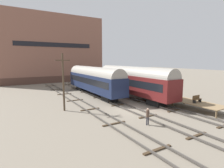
% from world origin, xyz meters
% --- Properties ---
extents(ground_plane, '(200.00, 200.00, 0.00)m').
position_xyz_m(ground_plane, '(0.00, 0.00, 0.00)').
color(ground_plane, slate).
extents(track_left, '(2.60, 60.00, 0.26)m').
position_xyz_m(track_left, '(-4.57, 0.00, 0.14)').
color(track_left, '#4C4742').
rests_on(track_left, ground).
extents(track_middle, '(2.60, 60.00, 0.26)m').
position_xyz_m(track_middle, '(0.00, 0.00, 0.14)').
color(track_middle, '#4C4742').
rests_on(track_middle, ground).
extents(track_right, '(2.60, 60.00, 0.26)m').
position_xyz_m(track_right, '(4.57, 0.00, 0.14)').
color(track_right, '#4C4742').
rests_on(track_right, ground).
extents(train_car_navy, '(3.02, 18.01, 5.21)m').
position_xyz_m(train_car_navy, '(0.00, 11.71, 2.96)').
color(train_car_navy, black).
rests_on(train_car_navy, ground).
extents(train_car_maroon, '(2.97, 17.98, 5.35)m').
position_xyz_m(train_car_maroon, '(4.57, 6.07, 3.06)').
color(train_car_maroon, black).
rests_on(train_car_maroon, ground).
extents(station_platform, '(2.85, 12.28, 0.99)m').
position_xyz_m(station_platform, '(7.31, -1.36, 0.92)').
color(station_platform, '#8C704C').
rests_on(station_platform, ground).
extents(bench, '(1.40, 0.40, 0.91)m').
position_xyz_m(bench, '(7.30, -4.10, 1.48)').
color(bench, brown).
rests_on(bench, station_platform).
extents(person_worker, '(0.32, 0.32, 1.73)m').
position_xyz_m(person_worker, '(-1.80, -4.90, 1.04)').
color(person_worker, '#282833').
rests_on(person_worker, ground).
extents(utility_pole, '(1.80, 0.24, 7.27)m').
position_xyz_m(utility_pole, '(-7.55, 4.32, 3.80)').
color(utility_pole, '#473828').
rests_on(utility_pole, ground).
extents(warehouse_building, '(29.22, 13.40, 19.19)m').
position_xyz_m(warehouse_building, '(-1.76, 39.43, 9.59)').
color(warehouse_building, '#4F342A').
rests_on(warehouse_building, ground).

